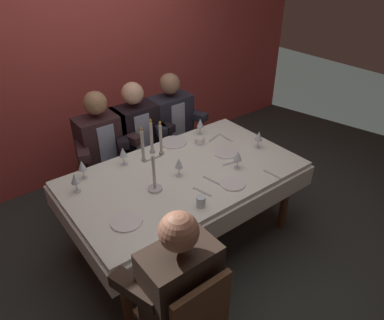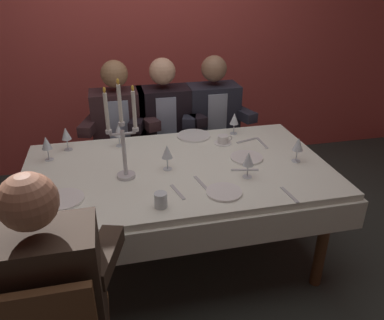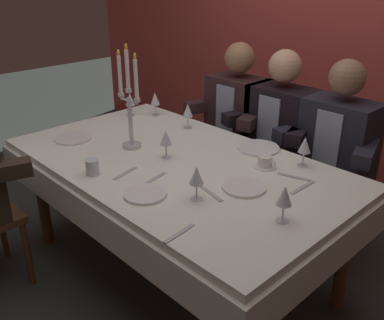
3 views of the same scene
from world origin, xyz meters
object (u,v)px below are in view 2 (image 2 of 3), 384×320
candelabra (123,139)px  wine_glass_1 (234,119)px  seated_diner_3 (213,115)px  wine_glass_3 (119,131)px  dinner_plate_0 (194,136)px  dinner_plate_1 (247,158)px  dining_table (178,183)px  wine_glass_4 (167,152)px  wine_glass_0 (66,134)px  dinner_plate_2 (63,199)px  dinner_plate_3 (224,192)px  seated_diner_2 (164,119)px  wine_glass_2 (298,145)px  wine_glass_5 (248,160)px  wine_glass_6 (46,144)px  seated_diner_1 (119,122)px  seated_diner_0 (48,289)px  water_tumbler_0 (161,200)px  coffee_cup_0 (223,140)px

candelabra → wine_glass_1: 0.99m
seated_diner_3 → wine_glass_3: bearing=-149.3°
dinner_plate_0 → dinner_plate_1: (0.26, -0.44, 0.00)m
dining_table → wine_glass_4: 0.24m
wine_glass_1 → wine_glass_4: bearing=-142.1°
dinner_plate_1 → wine_glass_3: wine_glass_3 is taller
dinner_plate_0 → wine_glass_0: size_ratio=1.49×
dinner_plate_2 → dinner_plate_3: 0.87m
dinner_plate_2 → seated_diner_2: size_ratio=0.18×
wine_glass_4 → wine_glass_1: bearing=37.9°
wine_glass_4 → wine_glass_0: bearing=145.0°
dinner_plate_1 → wine_glass_2: (0.30, -0.11, 0.11)m
dining_table → wine_glass_5: size_ratio=11.83×
wine_glass_6 → seated_diner_1: bearing=51.5°
seated_diner_0 → water_tumbler_0: bearing=41.9°
wine_glass_1 → wine_glass_5: bearing=-101.5°
wine_glass_5 → coffee_cup_0: bearing=89.6°
dinner_plate_0 → wine_glass_3: 0.56m
dinner_plate_0 → seated_diner_3: 0.51m
candelabra → wine_glass_1: candelabra is taller
dinner_plate_1 → dinner_plate_2: (-1.14, -0.26, 0.00)m
candelabra → wine_glass_2: size_ratio=3.63×
dining_table → wine_glass_3: (-0.33, 0.40, 0.23)m
dinner_plate_3 → wine_glass_4: (-0.26, 0.35, 0.11)m
wine_glass_6 → dinner_plate_2: bearing=-76.6°
wine_glass_0 → water_tumbler_0: (0.52, -0.84, -0.07)m
coffee_cup_0 → seated_diner_0: (-1.07, -1.17, -0.03)m
dinner_plate_3 → wine_glass_5: bearing=37.8°
dining_table → wine_glass_1: 0.72m
seated_diner_0 → coffee_cup_0: bearing=47.5°
wine_glass_0 → wine_glass_2: (1.45, -0.51, 0.00)m
water_tumbler_0 → seated_diner_1: 1.32m
dinner_plate_2 → coffee_cup_0: coffee_cup_0 is taller
coffee_cup_0 → seated_diner_3: 0.61m
candelabra → seated_diner_3: (0.80, 0.94, -0.25)m
dinner_plate_2 → wine_glass_0: 0.67m
wine_glass_0 → wine_glass_3: same height
wine_glass_0 → water_tumbler_0: size_ratio=2.02×
wine_glass_2 → dinner_plate_3: bearing=-154.3°
dining_table → seated_diner_1: size_ratio=1.56×
dinner_plate_0 → dinner_plate_3: size_ratio=1.21×
dinner_plate_0 → wine_glass_5: wine_glass_5 is taller
dinner_plate_1 → seated_diner_0: 1.46m
wine_glass_6 → candelabra: bearing=-35.9°
dinner_plate_3 → seated_diner_0: size_ratio=0.16×
dinner_plate_3 → dinner_plate_0: bearing=88.8°
wine_glass_2 → seated_diner_1: size_ratio=0.13×
dinner_plate_2 → dinner_plate_3: bearing=-8.0°
candelabra → seated_diner_0: bearing=-113.7°
dinner_plate_2 → wine_glass_2: 1.45m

